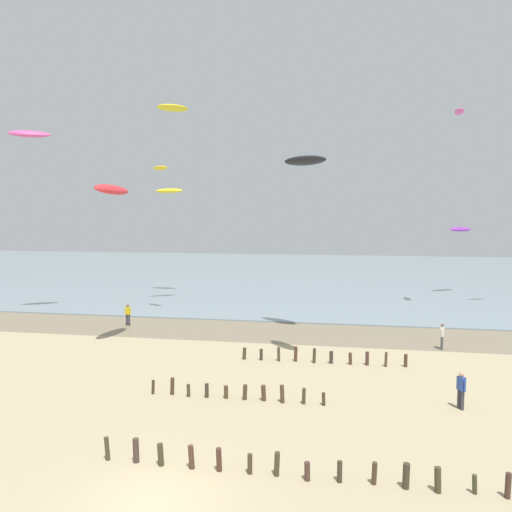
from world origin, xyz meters
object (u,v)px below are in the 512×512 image
object	(u,v)px
kite_aloft_6	(173,108)
kite_aloft_9	(459,112)
kite_aloft_8	(169,191)
kite_aloft_2	(29,134)
person_nearest_camera	(128,314)
person_by_waterline	(461,389)
kite_aloft_1	(112,190)
kite_aloft_7	(461,229)
kite_aloft_5	(305,161)
kite_aloft_10	(160,168)
person_mid_beach	(442,335)

from	to	relation	value
kite_aloft_6	kite_aloft_9	bearing A→B (deg)	-26.81
kite_aloft_6	kite_aloft_8	size ratio (longest dim) A/B	0.91
kite_aloft_2	kite_aloft_8	xyz separation A→B (m)	(7.56, 13.21, -4.17)
kite_aloft_2	kite_aloft_8	size ratio (longest dim) A/B	1.05
person_nearest_camera	kite_aloft_6	bearing A→B (deg)	81.88
person_by_waterline	kite_aloft_1	world-z (taller)	kite_aloft_1
kite_aloft_8	kite_aloft_1	bearing A→B (deg)	-75.76
kite_aloft_2	kite_aloft_7	xyz separation A→B (m)	(39.17, 18.51, -8.40)
kite_aloft_1	kite_aloft_5	distance (m)	13.48
person_nearest_camera	kite_aloft_1	bearing A→B (deg)	-72.82
kite_aloft_2	kite_aloft_5	distance (m)	23.92
kite_aloft_8	kite_aloft_10	world-z (taller)	kite_aloft_10
person_by_waterline	kite_aloft_7	xyz separation A→B (m)	(7.59, 34.01, 6.32)
kite_aloft_6	kite_aloft_7	bearing A→B (deg)	-8.25
kite_aloft_1	kite_aloft_10	size ratio (longest dim) A/B	1.90
kite_aloft_6	kite_aloft_8	xyz separation A→B (m)	(-3.19, 7.52, -7.15)
person_by_waterline	kite_aloft_5	size ratio (longest dim) A/B	0.49
person_nearest_camera	person_mid_beach	bearing A→B (deg)	-7.46
person_mid_beach	person_by_waterline	bearing A→B (deg)	-96.65
kite_aloft_7	kite_aloft_8	world-z (taller)	kite_aloft_8
kite_aloft_2	kite_aloft_6	xyz separation A→B (m)	(10.75, 5.69, 2.98)
kite_aloft_1	kite_aloft_2	world-z (taller)	kite_aloft_2
kite_aloft_6	kite_aloft_7	distance (m)	33.19
person_nearest_camera	kite_aloft_2	size ratio (longest dim) A/B	0.51
person_nearest_camera	kite_aloft_8	distance (m)	18.85
person_nearest_camera	kite_aloft_7	size ratio (longest dim) A/B	0.56
person_nearest_camera	kite_aloft_10	distance (m)	12.73
kite_aloft_8	kite_aloft_10	bearing A→B (deg)	-69.63
kite_aloft_6	kite_aloft_10	size ratio (longest dim) A/B	1.56
person_nearest_camera	person_by_waterline	world-z (taller)	same
kite_aloft_7	kite_aloft_9	world-z (taller)	kite_aloft_9
kite_aloft_5	person_nearest_camera	bearing A→B (deg)	-152.17
person_by_waterline	kite_aloft_5	distance (m)	19.06
kite_aloft_2	person_nearest_camera	bearing A→B (deg)	-43.31
kite_aloft_1	kite_aloft_9	world-z (taller)	kite_aloft_9
kite_aloft_5	kite_aloft_10	bearing A→B (deg)	-171.32
kite_aloft_9	kite_aloft_6	bearing A→B (deg)	-83.89
person_by_waterline	kite_aloft_10	distance (m)	29.72
person_by_waterline	kite_aloft_2	xyz separation A→B (m)	(-31.58, 15.50, 14.71)
kite_aloft_5	kite_aloft_2	bearing A→B (deg)	-156.87
person_nearest_camera	kite_aloft_7	xyz separation A→B (m)	(29.56, 20.79, 6.32)
person_mid_beach	kite_aloft_2	xyz separation A→B (m)	(-32.76, 5.31, 14.71)
kite_aloft_5	kite_aloft_9	world-z (taller)	kite_aloft_9
kite_aloft_1	kite_aloft_2	size ratio (longest dim) A/B	1.05
kite_aloft_10	kite_aloft_6	bearing A→B (deg)	-58.78
kite_aloft_2	kite_aloft_5	xyz separation A→B (m)	(23.57, -2.76, -3.01)
kite_aloft_1	kite_aloft_8	bearing A→B (deg)	-162.40
kite_aloft_5	kite_aloft_7	bearing A→B (deg)	83.57
person_nearest_camera	kite_aloft_9	bearing A→B (deg)	21.51
kite_aloft_10	person_mid_beach	bearing A→B (deg)	-168.67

